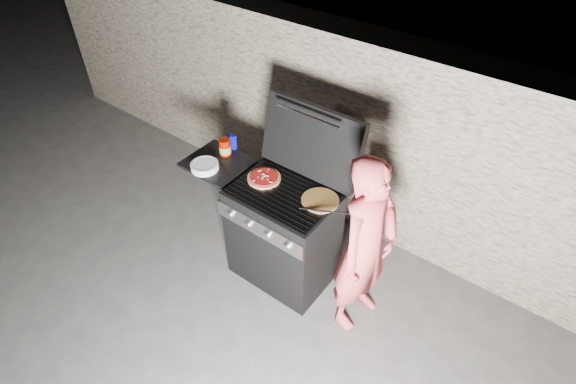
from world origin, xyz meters
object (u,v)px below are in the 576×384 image
Objects in this scene: gas_grill at (259,222)px; pizza_topped at (264,178)px; sauce_jar at (225,147)px; person at (366,248)px.

pizza_topped reaches higher than gas_grill.
sauce_jar is 0.10× the size of person.
pizza_topped is at bearing 95.19° from person.
gas_grill is 0.88× the size of person.
pizza_topped is (0.03, 0.05, 0.47)m from gas_grill.
person reaches higher than pizza_topped.
gas_grill is 0.47m from pizza_topped.
person is at bearing -1.42° from pizza_topped.
sauce_jar is at bearing 171.61° from pizza_topped.
person is at bearing -3.77° from sauce_jar.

